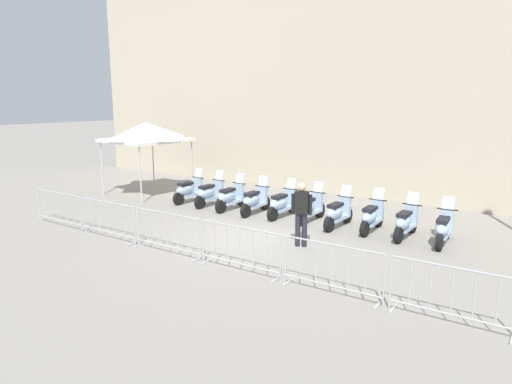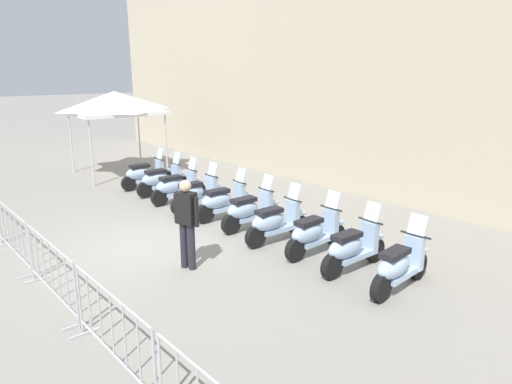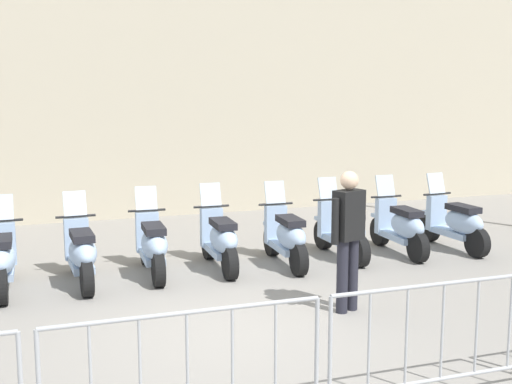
{
  "view_description": "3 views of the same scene",
  "coord_description": "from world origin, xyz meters",
  "views": [
    {
      "loc": [
        8.17,
        -9.57,
        3.96
      ],
      "look_at": [
        -1.25,
        1.64,
        0.92
      ],
      "focal_mm": 32.69,
      "sensor_mm": 36.0,
      "label": 1
    },
    {
      "loc": [
        8.92,
        -3.25,
        3.72
      ],
      "look_at": [
        0.15,
        2.77,
        0.85
      ],
      "focal_mm": 32.69,
      "sensor_mm": 36.0,
      "label": 2
    },
    {
      "loc": [
        -1.47,
        -7.2,
        2.74
      ],
      "look_at": [
        0.82,
        2.75,
        1.13
      ],
      "focal_mm": 47.67,
      "sensor_mm": 36.0,
      "label": 3
    }
  ],
  "objects": [
    {
      "name": "canopy_tent",
      "position": [
        -7.34,
        1.98,
        2.52
      ],
      "size": [
        2.84,
        2.84,
        2.91
      ],
      "color": "silver",
      "rests_on": "ground"
    },
    {
      "name": "motorcycle_8",
      "position": [
        3.26,
        2.81,
        0.45
      ],
      "size": [
        0.56,
        1.73,
        1.24
      ],
      "color": "black",
      "rests_on": "ground"
    },
    {
      "name": "motorcycle_3",
      "position": [
        -1.78,
        2.18,
        0.45
      ],
      "size": [
        0.62,
        1.72,
        1.24
      ],
      "color": "black",
      "rests_on": "ground"
    },
    {
      "name": "motorcycle_0",
      "position": [
        -4.82,
        1.95,
        0.45
      ],
      "size": [
        0.56,
        1.73,
        1.24
      ],
      "color": "black",
      "rests_on": "ground"
    },
    {
      "name": "motorcycle_6",
      "position": [
        1.24,
        2.52,
        0.45
      ],
      "size": [
        0.56,
        1.73,
        1.24
      ],
      "color": "black",
      "rests_on": "ground"
    },
    {
      "name": "motorcycle_2",
      "position": [
        -2.79,
        2.08,
        0.45
      ],
      "size": [
        0.56,
        1.73,
        1.24
      ],
      "color": "black",
      "rests_on": "ground"
    },
    {
      "name": "ground_plane",
      "position": [
        0.0,
        0.0,
        0.0
      ],
      "size": [
        120.0,
        120.0,
        0.0
      ],
      "primitive_type": "plane",
      "color": "gray"
    },
    {
      "name": "officer_near_row_end",
      "position": [
        1.41,
        0.34,
        0.98
      ],
      "size": [
        0.5,
        0.36,
        1.73
      ],
      "color": "#23232D",
      "rests_on": "ground"
    },
    {
      "name": "barrier_segment_3",
      "position": [
        1.38,
        -2.06,
        0.53
      ],
      "size": [
        2.18,
        0.66,
        1.07
      ],
      "color": "#B2B5B7",
      "rests_on": "ground"
    },
    {
      "name": "motorcycle_1",
      "position": [
        -3.81,
        2.06,
        0.45
      ],
      "size": [
        0.56,
        1.73,
        1.24
      ],
      "color": "black",
      "rests_on": "ground"
    },
    {
      "name": "motorcycle_5",
      "position": [
        0.22,
        2.54,
        0.45
      ],
      "size": [
        0.56,
        1.73,
        1.24
      ],
      "color": "black",
      "rests_on": "ground"
    },
    {
      "name": "motorcycle_9",
      "position": [
        4.28,
        2.88,
        0.45
      ],
      "size": [
        0.66,
        1.72,
        1.24
      ],
      "color": "black",
      "rests_on": "ground"
    },
    {
      "name": "motorcycle_7",
      "position": [
        2.24,
        2.77,
        0.45
      ],
      "size": [
        0.6,
        1.72,
        1.24
      ],
      "color": "black",
      "rests_on": "ground"
    },
    {
      "name": "barrier_segment_4",
      "position": [
        3.64,
        -1.81,
        0.53
      ],
      "size": [
        2.18,
        0.66,
        1.07
      ],
      "color": "#B2B5B7",
      "rests_on": "ground"
    },
    {
      "name": "barrier_segment_2",
      "position": [
        -0.88,
        -2.32,
        0.53
      ],
      "size": [
        2.18,
        0.66,
        1.07
      ],
      "color": "#B2B5B7",
      "rests_on": "ground"
    },
    {
      "name": "motorcycle_4",
      "position": [
        -0.79,
        2.42,
        0.45
      ],
      "size": [
        0.56,
        1.73,
        1.24
      ],
      "color": "black",
      "rests_on": "ground"
    }
  ]
}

